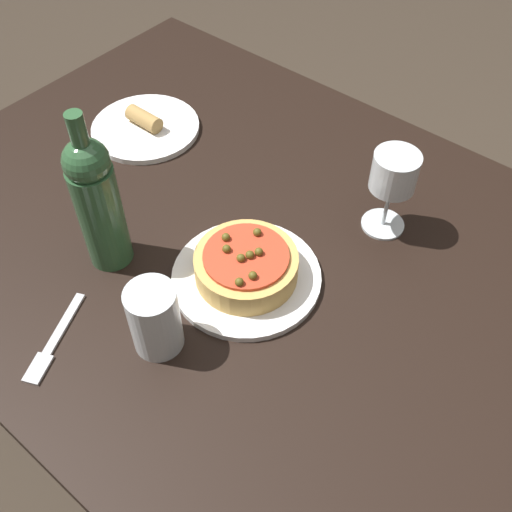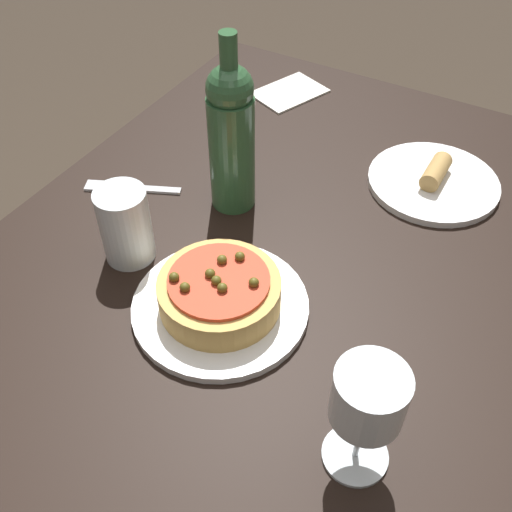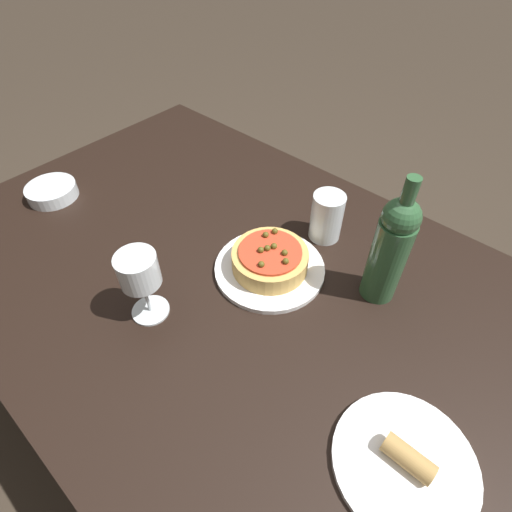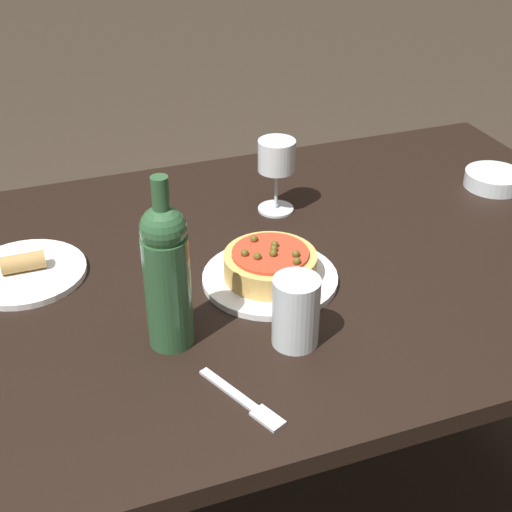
% 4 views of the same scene
% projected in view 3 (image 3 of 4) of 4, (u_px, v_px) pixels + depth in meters
% --- Properties ---
extents(ground_plane, '(14.00, 14.00, 0.00)m').
position_uv_depth(ground_plane, '(244.00, 412.00, 1.40)').
color(ground_plane, '#382D23').
extents(dining_table, '(1.49, 0.95, 0.71)m').
position_uv_depth(dining_table, '(238.00, 300.00, 0.94)').
color(dining_table, black).
rests_on(dining_table, ground_plane).
extents(dinner_plate, '(0.25, 0.25, 0.01)m').
position_uv_depth(dinner_plate, '(270.00, 268.00, 0.89)').
color(dinner_plate, white).
rests_on(dinner_plate, dining_table).
extents(pizza, '(0.17, 0.17, 0.06)m').
position_uv_depth(pizza, '(270.00, 259.00, 0.87)').
color(pizza, tan).
rests_on(pizza, dinner_plate).
extents(wine_glass, '(0.08, 0.08, 0.16)m').
position_uv_depth(wine_glass, '(139.00, 273.00, 0.74)').
color(wine_glass, silver).
rests_on(wine_glass, dining_table).
extents(wine_bottle, '(0.07, 0.07, 0.29)m').
position_uv_depth(wine_bottle, '(391.00, 248.00, 0.76)').
color(wine_bottle, '#2D5633').
rests_on(wine_bottle, dining_table).
extents(water_cup, '(0.08, 0.08, 0.12)m').
position_uv_depth(water_cup, '(327.00, 217.00, 0.94)').
color(water_cup, silver).
rests_on(water_cup, dining_table).
extents(side_bowl, '(0.13, 0.13, 0.03)m').
position_uv_depth(side_bowl, '(52.00, 191.00, 1.07)').
color(side_bowl, silver).
rests_on(side_bowl, dining_table).
extents(fork, '(0.09, 0.16, 0.00)m').
position_uv_depth(fork, '(389.00, 235.00, 0.98)').
color(fork, silver).
rests_on(fork, dining_table).
extents(side_plate, '(0.22, 0.22, 0.05)m').
position_uv_depth(side_plate, '(405.00, 462.00, 0.61)').
color(side_plate, white).
rests_on(side_plate, dining_table).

